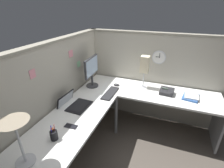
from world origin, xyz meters
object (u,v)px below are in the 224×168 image
Objects in this scene: office_phone at (167,92)px; book_stack at (191,96)px; desk_lamp_paper at (145,65)px; cell_phone at (71,126)px; desk_lamp_dome at (16,130)px; pen_cup at (54,135)px; wall_clock at (159,57)px; computer_mouse at (116,85)px; laptop at (73,104)px; monitor at (92,70)px; keyboard at (110,93)px.

book_stack is (0.01, -0.34, -0.02)m from office_phone.
desk_lamp_paper is at bearing 83.30° from book_stack.
desk_lamp_dome is at bearing 165.71° from cell_phone.
desk_lamp_dome is 1.42× the size of book_stack.
pen_cup reaches higher than book_stack.
cell_phone is at bearing 156.25° from desk_lamp_paper.
pen_cup is 1.96m from wall_clock.
office_phone is 0.42× the size of desk_lamp_paper.
office_phone is at bearing -89.87° from computer_mouse.
monitor is at bearing 2.12° from laptop.
cell_phone is 0.65× the size of office_phone.
office_phone is 0.53m from desk_lamp_paper.
wall_clock is at bearing -62.66° from monitor.
keyboard is 0.88m from cell_phone.
book_stack is at bearing -87.53° from office_phone.
book_stack is 0.59× the size of desk_lamp_paper.
pen_cup reaches higher than office_phone.
monitor is 0.49m from keyboard.
office_phone reaches higher than keyboard.
desk_lamp_paper is (1.82, -0.67, 0.02)m from desk_lamp_dome.
keyboard reaches higher than cell_phone.
cell_phone is 1.76m from book_stack.
laptop reaches higher than keyboard.
computer_mouse is 1.18m from cell_phone.
cell_phone is at bearing -10.90° from desk_lamp_dome.
laptop is 0.74× the size of desk_lamp_paper.
pen_cup is (-1.24, -0.19, -0.24)m from monitor.
computer_mouse is at bearing 90.13° from office_phone.
monitor is 2.78× the size of pen_cup.
laptop is 1.55m from wall_clock.
laptop is 1.41m from office_phone.
pen_cup is 1.72m from office_phone.
desk_lamp_dome is at bearing 148.34° from office_phone.
pen_cup is (-1.10, 0.19, 0.04)m from keyboard.
keyboard is (-0.15, -0.38, -0.28)m from monitor.
monitor is at bearing 69.50° from keyboard.
book_stack is at bearing -43.52° from pen_cup.
keyboard is 0.87m from office_phone.
wall_clock is at bearing -29.39° from cell_phone.
wall_clock reaches higher than desk_lamp_paper.
desk_lamp_paper is at bearing 143.73° from wall_clock.
desk_lamp_dome is 0.45m from pen_cup.
desk_lamp_paper reaches higher than keyboard.
wall_clock reaches higher than monitor.
monitor is 2.27× the size of wall_clock.
book_stack is (0.17, -1.54, -0.27)m from monitor.
office_phone reaches higher than book_stack.
monitor is 4.81× the size of computer_mouse.
book_stack is at bearing -62.22° from laptop.
computer_mouse is (0.30, 0.01, 0.01)m from keyboard.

